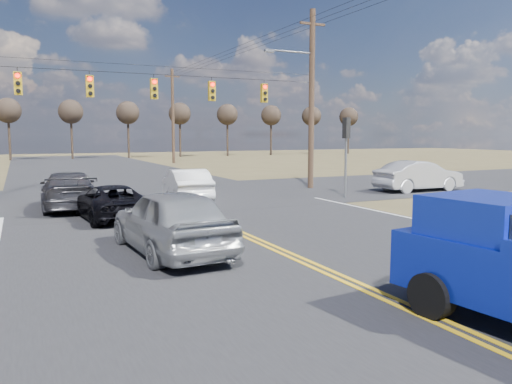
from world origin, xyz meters
name	(u,v)px	position (x,y,z in m)	size (l,w,h in m)	color
ground	(413,311)	(0.00, 0.00, 0.00)	(160.00, 160.00, 0.00)	brown
road_main	(213,222)	(0.00, 10.00, 0.00)	(14.00, 120.00, 0.02)	#28282B
road_cross	(156,197)	(0.00, 18.00, 0.00)	(120.00, 12.00, 0.02)	#28282B
signal_gantry	(165,94)	(0.50, 17.79, 5.06)	(19.60, 4.83, 10.00)	#473323
utility_poles	(159,89)	(0.00, 17.00, 5.23)	(19.60, 58.32, 10.00)	#473323
treeline	(120,94)	(0.00, 26.96, 5.70)	(87.00, 117.80, 7.40)	#33261C
silver_suv	(171,220)	(-2.64, 6.04, 0.87)	(2.05, 5.10, 1.74)	gray
black_suv	(111,202)	(-3.17, 12.14, 0.63)	(2.10, 4.56, 1.27)	black
white_car_queue	(187,185)	(0.80, 15.50, 0.76)	(1.61, 4.62, 1.52)	silver
dgrey_car_queue	(69,190)	(-4.32, 15.50, 0.78)	(2.18, 5.35, 1.55)	#323136
cross_car_east_near	(419,176)	(13.57, 14.23, 0.83)	(5.01, 1.75, 1.65)	#B4B6BC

